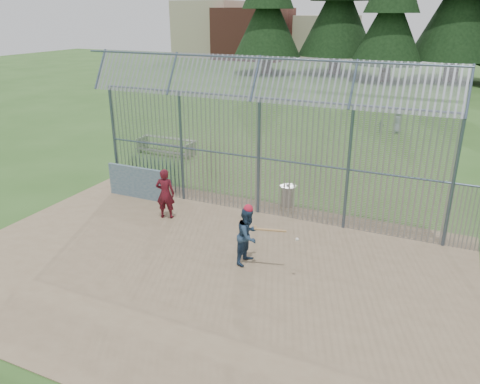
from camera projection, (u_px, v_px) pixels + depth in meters
The scene contains 12 objects.
ground at pixel (211, 257), 13.38m from camera, with size 120.00×120.00×0.00m, color #2D511E.
dirt_infield at pixel (203, 265), 12.96m from camera, with size 14.00×10.00×0.02m, color #756047.
dugout_wall at pixel (138, 183), 17.40m from camera, with size 2.50×0.12×1.20m, color #38566B.
batter at pixel (248, 236), 12.82m from camera, with size 0.79×0.62×1.63m, color navy.
onlooker at pixel (165, 194), 15.61m from camera, with size 0.63×0.42×1.74m, color maroon.
bg_kid_standing at pixel (398, 121), 26.73m from camera, with size 0.67×0.43×1.37m, color gray.
bg_kid_seated at pixel (381, 126), 26.90m from camera, with size 0.46×0.19×0.78m, color slate.
batting_gear at pixel (253, 214), 12.46m from camera, with size 1.69×0.55×0.59m.
trash_can at pixel (288, 195), 16.83m from camera, with size 0.56×0.56×0.82m.
bleacher at pixel (166, 146), 22.93m from camera, with size 3.00×0.95×0.72m.
backstop_fence at pixel (311, 154), 14.74m from camera, with size 20.09×0.81×5.30m.
distant_buildings at pixel (250, 32), 68.96m from camera, with size 26.50×10.50×8.00m.
Camera 1 is at (5.65, -10.39, 6.59)m, focal length 35.00 mm.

